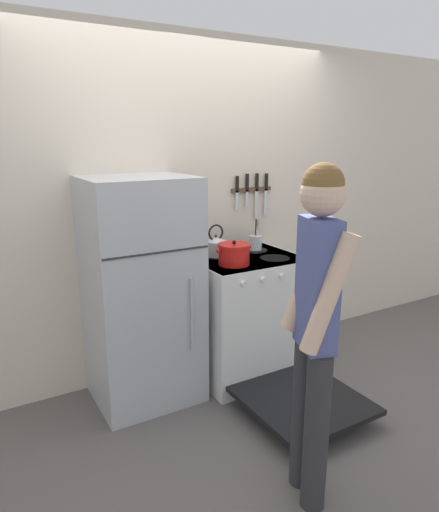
# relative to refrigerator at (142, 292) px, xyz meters

# --- Properties ---
(ground_plane) EXTENTS (14.00, 14.00, 0.00)m
(ground_plane) POSITION_rel_refrigerator_xyz_m (0.50, 0.30, -0.78)
(ground_plane) COLOR #5B5654
(wall_back) EXTENTS (10.00, 0.06, 2.55)m
(wall_back) POSITION_rel_refrigerator_xyz_m (0.50, 0.33, 0.49)
(wall_back) COLOR beige
(wall_back) RESTS_ON ground_plane
(refrigerator) EXTENTS (0.70, 0.63, 1.56)m
(refrigerator) POSITION_rel_refrigerator_xyz_m (0.00, 0.00, 0.00)
(refrigerator) COLOR #B7BABF
(refrigerator) RESTS_ON ground_plane
(stove_range) EXTENTS (0.80, 1.45, 0.94)m
(stove_range) POSITION_rel_refrigerator_xyz_m (0.80, -0.08, -0.32)
(stove_range) COLOR white
(stove_range) RESTS_ON ground_plane
(dutch_oven_pot) EXTENTS (0.27, 0.23, 0.17)m
(dutch_oven_pot) POSITION_rel_refrigerator_xyz_m (0.62, -0.18, 0.23)
(dutch_oven_pot) COLOR red
(dutch_oven_pot) RESTS_ON stove_range
(tea_kettle) EXTENTS (0.20, 0.16, 0.24)m
(tea_kettle) POSITION_rel_refrigerator_xyz_m (0.63, 0.09, 0.23)
(tea_kettle) COLOR silver
(tea_kettle) RESTS_ON stove_range
(utensil_jar) EXTENTS (0.10, 0.10, 0.25)m
(utensil_jar) POSITION_rel_refrigerator_xyz_m (1.00, 0.10, 0.22)
(utensil_jar) COLOR silver
(utensil_jar) RESTS_ON stove_range
(person) EXTENTS (0.35, 0.40, 1.70)m
(person) POSITION_rel_refrigerator_xyz_m (0.37, -1.31, 0.19)
(person) COLOR #2D2D30
(person) RESTS_ON ground_plane
(wall_knife_strip) EXTENTS (0.38, 0.03, 0.36)m
(wall_knife_strip) POSITION_rel_refrigerator_xyz_m (1.08, 0.28, 0.62)
(wall_knife_strip) COLOR brown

